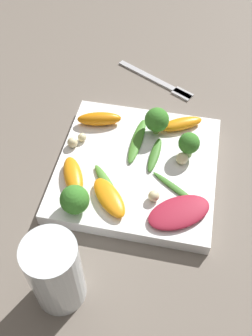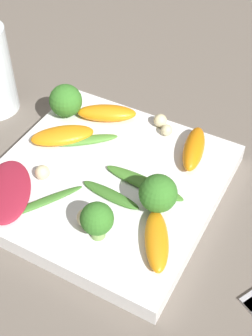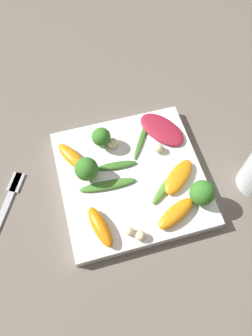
# 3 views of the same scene
# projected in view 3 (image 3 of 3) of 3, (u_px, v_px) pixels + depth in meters

# --- Properties ---
(ground_plane) EXTENTS (2.40, 2.40, 0.00)m
(ground_plane) POSITION_uv_depth(u_px,v_px,m) (131.00, 181.00, 0.58)
(ground_plane) COLOR #6B6056
(plate) EXTENTS (0.24, 0.24, 0.02)m
(plate) POSITION_uv_depth(u_px,v_px,m) (131.00, 179.00, 0.57)
(plate) COLOR white
(plate) RESTS_ON ground_plane
(fork) EXTENTS (0.09, 0.16, 0.01)m
(fork) POSITION_uv_depth(u_px,v_px,m) (5.00, 206.00, 0.55)
(fork) COLOR #B2B2B7
(fork) RESTS_ON ground_plane
(radicchio_leaf_0) EXTENTS (0.09, 0.10, 0.01)m
(radicchio_leaf_0) POSITION_uv_depth(u_px,v_px,m) (162.00, 129.00, 0.59)
(radicchio_leaf_0) COLOR maroon
(radicchio_leaf_0) RESTS_ON plate
(orange_segment_0) EXTENTS (0.05, 0.07, 0.02)m
(orange_segment_0) POSITION_uv_depth(u_px,v_px,m) (73.00, 157.00, 0.56)
(orange_segment_0) COLOR orange
(orange_segment_0) RESTS_ON plate
(orange_segment_1) EXTENTS (0.08, 0.06, 0.02)m
(orange_segment_1) POSITION_uv_depth(u_px,v_px,m) (176.00, 213.00, 0.52)
(orange_segment_1) COLOR orange
(orange_segment_1) RESTS_ON plate
(orange_segment_2) EXTENTS (0.08, 0.07, 0.02)m
(orange_segment_2) POSITION_uv_depth(u_px,v_px,m) (179.00, 177.00, 0.55)
(orange_segment_2) COLOR orange
(orange_segment_2) RESTS_ON plate
(orange_segment_3) EXTENTS (0.04, 0.08, 0.02)m
(orange_segment_3) POSITION_uv_depth(u_px,v_px,m) (100.00, 227.00, 0.50)
(orange_segment_3) COLOR orange
(orange_segment_3) RESTS_ON plate
(broccoli_floret_0) EXTENTS (0.04, 0.04, 0.04)m
(broccoli_floret_0) POSITION_uv_depth(u_px,v_px,m) (202.00, 193.00, 0.52)
(broccoli_floret_0) COLOR #7A9E51
(broccoli_floret_0) RESTS_ON plate
(broccoli_floret_1) EXTENTS (0.04, 0.04, 0.05)m
(broccoli_floret_1) POSITION_uv_depth(u_px,v_px,m) (86.00, 169.00, 0.53)
(broccoli_floret_1) COLOR #7A9E51
(broccoli_floret_1) RESTS_ON plate
(broccoli_floret_2) EXTENTS (0.03, 0.03, 0.04)m
(broccoli_floret_2) POSITION_uv_depth(u_px,v_px,m) (101.00, 137.00, 0.56)
(broccoli_floret_2) COLOR #84AD5B
(broccoli_floret_2) RESTS_ON plate
(arugula_sprig_0) EXTENTS (0.10, 0.02, 0.01)m
(arugula_sprig_0) POSITION_uv_depth(u_px,v_px,m) (108.00, 185.00, 0.54)
(arugula_sprig_0) COLOR #47842D
(arugula_sprig_0) RESTS_ON plate
(arugula_sprig_1) EXTENTS (0.07, 0.02, 0.01)m
(arugula_sprig_1) POSITION_uv_depth(u_px,v_px,m) (116.00, 165.00, 0.56)
(arugula_sprig_1) COLOR #3D7528
(arugula_sprig_1) RESTS_ON plate
(arugula_sprig_2) EXTENTS (0.06, 0.08, 0.00)m
(arugula_sprig_2) POSITION_uv_depth(u_px,v_px,m) (142.00, 138.00, 0.59)
(arugula_sprig_2) COLOR #3D7528
(arugula_sprig_2) RESTS_ON plate
(arugula_sprig_3) EXTENTS (0.07, 0.06, 0.01)m
(arugula_sprig_3) POSITION_uv_depth(u_px,v_px,m) (165.00, 187.00, 0.54)
(arugula_sprig_3) COLOR #518E33
(arugula_sprig_3) RESTS_ON plate
(macadamia_nut_0) EXTENTS (0.02, 0.02, 0.02)m
(macadamia_nut_0) POSITION_uv_depth(u_px,v_px,m) (141.00, 236.00, 0.50)
(macadamia_nut_0) COLOR beige
(macadamia_nut_0) RESTS_ON plate
(macadamia_nut_1) EXTENTS (0.01, 0.01, 0.01)m
(macadamia_nut_1) POSITION_uv_depth(u_px,v_px,m) (130.00, 231.00, 0.50)
(macadamia_nut_1) COLOR beige
(macadamia_nut_1) RESTS_ON plate
(macadamia_nut_2) EXTENTS (0.02, 0.02, 0.02)m
(macadamia_nut_2) POSITION_uv_depth(u_px,v_px,m) (159.00, 148.00, 0.57)
(macadamia_nut_2) COLOR beige
(macadamia_nut_2) RESTS_ON plate
(macadamia_nut_3) EXTENTS (0.02, 0.02, 0.02)m
(macadamia_nut_3) POSITION_uv_depth(u_px,v_px,m) (113.00, 143.00, 0.58)
(macadamia_nut_3) COLOR beige
(macadamia_nut_3) RESTS_ON plate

